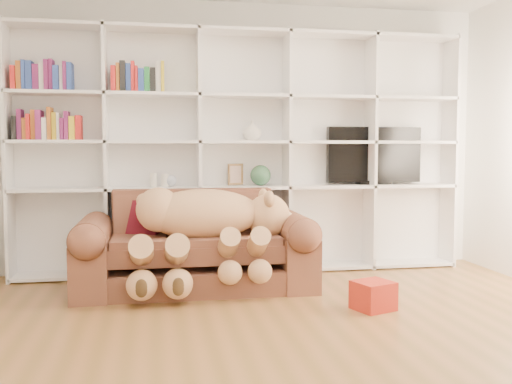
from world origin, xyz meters
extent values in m
plane|color=brown|center=(0.00, 0.00, 0.00)|extent=(5.00, 5.00, 0.00)
cube|color=white|center=(0.00, 2.50, 1.35)|extent=(5.00, 0.02, 2.70)
cube|color=white|center=(0.00, 2.46, 1.20)|extent=(4.40, 0.03, 2.40)
cube|color=white|center=(-2.20, 2.30, 1.20)|extent=(0.03, 0.35, 2.40)
cube|color=white|center=(-1.32, 2.30, 1.20)|extent=(0.03, 0.35, 2.40)
cube|color=white|center=(-0.44, 2.30, 1.20)|extent=(0.03, 0.35, 2.40)
cube|color=white|center=(0.44, 2.30, 1.20)|extent=(0.03, 0.35, 2.40)
cube|color=white|center=(1.32, 2.30, 1.20)|extent=(0.03, 0.35, 2.40)
cube|color=white|center=(2.20, 2.30, 1.20)|extent=(0.03, 0.35, 2.40)
cube|color=white|center=(0.00, 2.30, 0.03)|extent=(4.40, 0.35, 0.03)
cube|color=white|center=(0.00, 2.30, 0.85)|extent=(4.40, 0.35, 0.03)
cube|color=white|center=(0.00, 2.30, 1.30)|extent=(4.40, 0.35, 0.03)
cube|color=white|center=(0.00, 2.30, 1.75)|extent=(4.40, 0.35, 0.03)
cube|color=white|center=(0.00, 2.30, 2.37)|extent=(4.40, 0.35, 0.03)
cube|color=brown|center=(-0.52, 1.67, 0.10)|extent=(1.95, 0.79, 0.20)
cube|color=brown|center=(-0.52, 1.65, 0.41)|extent=(1.45, 0.65, 0.28)
cube|color=brown|center=(-0.52, 2.02, 0.60)|extent=(1.45, 0.19, 0.51)
cube|color=brown|center=(-1.40, 1.67, 0.26)|extent=(0.30, 0.88, 0.51)
cube|color=brown|center=(0.35, 1.67, 0.26)|extent=(0.30, 0.88, 0.51)
cylinder|color=brown|center=(-1.40, 1.67, 0.51)|extent=(0.30, 0.84, 0.30)
cylinder|color=brown|center=(0.35, 1.67, 0.51)|extent=(0.30, 0.84, 0.30)
ellipsoid|color=tan|center=(-0.46, 1.62, 0.67)|extent=(1.01, 0.49, 0.43)
sphere|color=tan|center=(-0.84, 1.62, 0.71)|extent=(0.38, 0.38, 0.38)
sphere|color=tan|center=(0.11, 1.62, 0.64)|extent=(0.38, 0.38, 0.38)
sphere|color=#D2B18A|center=(0.26, 1.62, 0.59)|extent=(0.19, 0.19, 0.19)
sphere|color=#3D2B16|center=(0.33, 1.62, 0.58)|extent=(0.06, 0.06, 0.06)
ellipsoid|color=tan|center=(0.09, 1.49, 0.80)|extent=(0.09, 0.15, 0.15)
ellipsoid|color=tan|center=(0.09, 1.76, 0.80)|extent=(0.09, 0.15, 0.15)
sphere|color=tan|center=(-0.96, 1.62, 0.79)|extent=(0.13, 0.13, 0.13)
cylinder|color=tan|center=(-0.29, 1.31, 0.44)|extent=(0.16, 0.46, 0.34)
cylinder|color=tan|center=(-0.04, 1.31, 0.44)|extent=(0.16, 0.46, 0.34)
cylinder|color=tan|center=(-0.98, 1.31, 0.40)|extent=(0.19, 0.54, 0.39)
cylinder|color=tan|center=(-0.70, 1.31, 0.40)|extent=(0.19, 0.54, 0.39)
sphere|color=tan|center=(-0.29, 1.17, 0.25)|extent=(0.20, 0.20, 0.20)
sphere|color=tan|center=(-0.04, 1.17, 0.25)|extent=(0.20, 0.20, 0.20)
sphere|color=tan|center=(-0.98, 1.17, 0.18)|extent=(0.24, 0.24, 0.24)
sphere|color=tan|center=(-0.70, 1.17, 0.18)|extent=(0.24, 0.24, 0.24)
cube|color=#580F1C|center=(-0.99, 1.85, 0.60)|extent=(0.38, 0.30, 0.35)
cube|color=#AC2617|center=(0.77, 0.79, 0.11)|extent=(0.35, 0.34, 0.22)
cube|color=black|center=(1.38, 2.35, 1.17)|extent=(1.00, 0.08, 0.57)
cube|color=black|center=(1.38, 2.35, 0.89)|extent=(0.33, 0.18, 0.04)
cube|color=brown|center=(-0.08, 2.30, 0.98)|extent=(0.16, 0.09, 0.21)
sphere|color=#2B5438|center=(0.17, 2.30, 0.97)|extent=(0.21, 0.21, 0.21)
cylinder|color=beige|center=(-0.88, 2.30, 0.93)|extent=(0.08, 0.08, 0.14)
cylinder|color=beige|center=(-0.77, 2.30, 0.93)|extent=(0.07, 0.07, 0.12)
sphere|color=silver|center=(-0.71, 2.30, 0.92)|extent=(0.11, 0.11, 0.11)
imported|color=silver|center=(0.09, 2.30, 1.41)|extent=(0.22, 0.22, 0.19)
camera|label=1|loc=(-0.87, -3.28, 1.23)|focal=40.00mm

